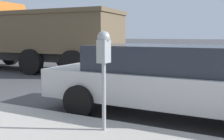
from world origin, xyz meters
name	(u,v)px	position (x,y,z in m)	size (l,w,h in m)	color
ground_plane	(122,97)	(0.00, 0.00, 0.00)	(220.00, 220.00, 0.00)	#424244
parking_meter	(104,55)	(-2.67, -0.90, 1.29)	(0.21, 0.19, 1.50)	gray
car_silver	(168,78)	(-1.01, -1.45, 0.75)	(2.06, 4.95, 1.39)	#B7BABF
dump_truck	(33,35)	(3.10, 5.85, 1.62)	(3.09, 8.03, 3.15)	black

